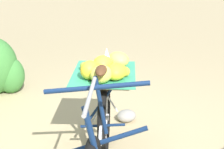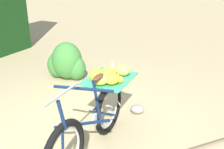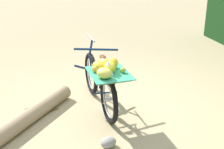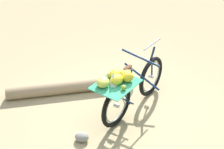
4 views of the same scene
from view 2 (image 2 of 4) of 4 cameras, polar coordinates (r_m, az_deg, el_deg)
ground_plane at (r=3.59m, az=-5.74°, el=-13.69°), size 60.00×60.00×0.00m
bicycle at (r=3.18m, az=-3.44°, el=-7.65°), size 0.97×1.77×1.03m
shrub_cluster at (r=5.34m, az=-9.78°, el=2.47°), size 0.79×0.54×0.75m
path_stone at (r=4.13m, az=5.50°, el=-7.45°), size 0.21×0.18×0.13m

